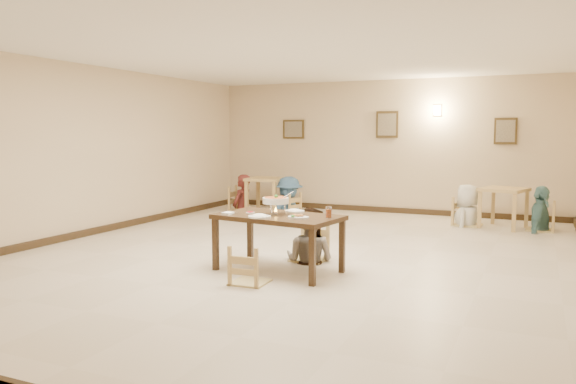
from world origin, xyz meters
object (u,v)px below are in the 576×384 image
at_px(bg_diner_b, 289,177).
at_px(bg_diner_d, 542,186).
at_px(bg_chair_lr, 289,194).
at_px(curry_warmer, 276,201).
at_px(drink_glass, 329,213).
at_px(main_table, 278,221).
at_px(bg_table_right, 504,195).
at_px(main_diner, 310,208).
at_px(bg_diner_a, 242,174).
at_px(bg_chair_rr, 541,203).
at_px(bg_chair_rl, 468,199).
at_px(chair_near, 250,247).
at_px(bg_diner_c, 468,185).
at_px(bg_table_left, 266,184).
at_px(bg_chair_ll, 242,188).
at_px(chair_far, 310,225).

height_order(bg_diner_b, bg_diner_d, bg_diner_b).
distance_m(bg_chair_lr, bg_diner_b, 0.38).
bearing_deg(bg_diner_d, bg_chair_lr, 101.18).
xyz_separation_m(curry_warmer, drink_glass, (0.74, -0.01, -0.11)).
height_order(main_table, curry_warmer, curry_warmer).
distance_m(bg_table_right, bg_diner_b, 4.49).
relative_size(main_diner, bg_diner_a, 0.90).
relative_size(bg_chair_lr, bg_chair_rr, 0.90).
xyz_separation_m(bg_chair_lr, bg_diner_d, (5.14, -0.02, 0.37)).
distance_m(curry_warmer, bg_table_right, 5.43).
xyz_separation_m(curry_warmer, bg_chair_rl, (1.89, 4.79, -0.40)).
relative_size(bg_table_right, bg_diner_d, 0.58).
xyz_separation_m(drink_glass, bg_diner_b, (-2.68, 4.77, 0.03)).
xyz_separation_m(chair_near, bg_diner_c, (1.90, 5.51, 0.36)).
bearing_deg(drink_glass, bg_chair_rl, 76.55).
relative_size(bg_table_left, bg_diner_a, 0.50).
distance_m(chair_near, bg_chair_rr, 6.34).
height_order(chair_near, bg_chair_lr, bg_chair_lr).
bearing_deg(bg_chair_lr, chair_near, 38.23).
xyz_separation_m(bg_chair_ll, bg_diner_d, (6.33, -0.03, 0.29)).
distance_m(bg_chair_rl, bg_diner_c, 0.28).
relative_size(main_diner, bg_diner_c, 0.95).
xyz_separation_m(bg_chair_lr, bg_diner_b, (0.00, 0.00, 0.38)).
distance_m(chair_far, bg_chair_ll, 5.24).
height_order(bg_table_right, bg_diner_d, bg_diner_d).
xyz_separation_m(drink_glass, bg_table_left, (-3.28, 4.85, -0.16)).
xyz_separation_m(bg_chair_ll, bg_chair_lr, (1.19, -0.02, -0.08)).
bearing_deg(bg_chair_lr, chair_far, 46.60).
bearing_deg(bg_diner_c, chair_far, -10.95).
xyz_separation_m(bg_table_left, bg_chair_rr, (5.73, -0.09, -0.14)).
bearing_deg(drink_glass, bg_chair_ll, 128.96).
bearing_deg(bg_diner_c, bg_chair_ll, -78.12).
distance_m(chair_near, bg_chair_ll, 6.33).
height_order(bg_diner_a, bg_diner_d, bg_diner_a).
bearing_deg(bg_diner_b, chair_far, -130.36).
xyz_separation_m(main_diner, drink_glass, (0.52, -0.66, 0.05)).
height_order(main_diner, bg_chair_lr, main_diner).
bearing_deg(chair_near, bg_table_left, -68.33).
relative_size(bg_chair_ll, bg_chair_rl, 1.03).
bearing_deg(bg_diner_c, main_diner, -10.23).
relative_size(main_table, bg_diner_c, 1.05).
bearing_deg(bg_table_left, main_table, -62.01).
bearing_deg(bg_chair_lr, bg_diner_b, 180.00).
relative_size(main_diner, bg_diner_b, 0.91).
bearing_deg(bg_diner_c, bg_diner_a, -78.12).
height_order(main_table, chair_far, chair_far).
height_order(bg_table_left, bg_diner_d, bg_diner_d).
distance_m(bg_chair_ll, bg_chair_lr, 1.19).
bearing_deg(chair_far, chair_near, -97.03).
relative_size(drink_glass, bg_chair_lr, 0.16).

